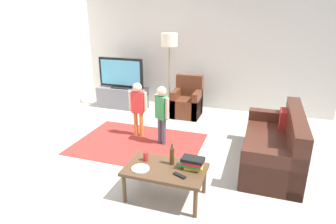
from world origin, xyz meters
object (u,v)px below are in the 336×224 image
object	(u,v)px
child_near_tv	(138,105)
bottle	(172,156)
armchair	(187,103)
book_stack	(193,163)
floor_lamp	(169,44)
tv_remote	(180,175)
soda_can	(146,156)
plate	(141,169)
tv	(121,73)
child_center	(162,110)
tv_stand	(123,98)
couch	(277,148)
coffee_table	(165,172)

from	to	relation	value
child_near_tv	bottle	size ratio (longest dim) A/B	3.63
armchair	book_stack	xyz separation A→B (m)	(0.84, -2.91, 0.20)
floor_lamp	tv_remote	world-z (taller)	floor_lamp
soda_can	plate	xyz separation A→B (m)	(0.02, -0.22, -0.05)
child_near_tv	soda_can	bearing A→B (deg)	-62.68
book_stack	floor_lamp	bearing A→B (deg)	113.23
tv	armchair	distance (m)	1.72
armchair	soda_can	distance (m)	2.93
child_center	soda_can	size ratio (longest dim) A/B	8.74
tv_stand	child_center	world-z (taller)	child_center
couch	floor_lamp	world-z (taller)	floor_lamp
coffee_table	bottle	bearing A→B (deg)	67.38
child_center	soda_can	bearing A→B (deg)	-78.84
tv	child_center	xyz separation A→B (m)	(1.58, -1.56, -0.22)
book_stack	bottle	world-z (taller)	bottle
floor_lamp	bottle	distance (m)	3.41
soda_can	child_center	bearing A→B (deg)	101.16
book_stack	soda_can	size ratio (longest dim) A/B	2.52
book_stack	soda_can	world-z (taller)	book_stack
tv_stand	couch	size ratio (longest dim) A/B	0.67
child_center	bottle	size ratio (longest dim) A/B	3.71
coffee_table	plate	world-z (taller)	plate
tv_stand	armchair	bearing A→B (deg)	-1.38
child_center	tv_remote	bearing A→B (deg)	-63.56
tv	child_center	size ratio (longest dim) A/B	1.05
tv_remote	plate	xyz separation A→B (m)	(-0.50, 0.00, -0.00)
armchair	child_near_tv	distance (m)	1.52
child_near_tv	plate	size ratio (longest dim) A/B	4.67
coffee_table	book_stack	xyz separation A→B (m)	(0.33, 0.10, 0.13)
child_center	coffee_table	world-z (taller)	child_center
tv	floor_lamp	size ratio (longest dim) A/B	0.62
bottle	coffee_table	bearing A→B (deg)	-112.62
child_center	bottle	distance (m)	1.49
coffee_table	soda_can	bearing A→B (deg)	161.57
child_center	plate	distance (m)	1.63
child_near_tv	coffee_table	bearing A→B (deg)	-56.28
couch	book_stack	size ratio (longest dim) A/B	5.95
floor_lamp	bottle	world-z (taller)	floor_lamp
couch	armchair	distance (m)	2.52
tv	child_near_tv	distance (m)	1.75
coffee_table	bottle	size ratio (longest dim) A/B	3.53
tv_stand	tv	size ratio (longest dim) A/B	1.09
floor_lamp	child_center	world-z (taller)	floor_lamp
floor_lamp	book_stack	xyz separation A→B (m)	(1.33, -3.10, -1.05)
child_near_tv	armchair	bearing A→B (deg)	66.91
armchair	floor_lamp	distance (m)	1.35
child_center	soda_can	world-z (taller)	child_center
tv	tv_stand	bearing A→B (deg)	90.00
tv	tv_remote	size ratio (longest dim) A/B	6.47
tv	child_center	world-z (taller)	tv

